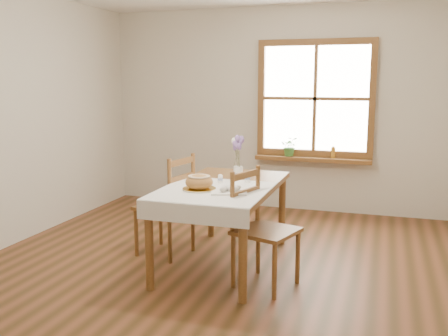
% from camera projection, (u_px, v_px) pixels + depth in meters
% --- Properties ---
extents(ground, '(5.00, 5.00, 0.00)m').
position_uv_depth(ground, '(213.00, 275.00, 4.35)').
color(ground, brown).
rests_on(ground, ground).
extents(room_walls, '(4.60, 5.10, 2.65)m').
position_uv_depth(room_walls, '(213.00, 77.00, 4.05)').
color(room_walls, beige).
rests_on(room_walls, ground).
extents(window, '(1.46, 0.08, 1.46)m').
position_uv_depth(window, '(315.00, 99.00, 6.26)').
color(window, brown).
rests_on(window, ground).
extents(window_sill, '(1.46, 0.20, 0.05)m').
position_uv_depth(window_sill, '(312.00, 159.00, 6.33)').
color(window_sill, brown).
rests_on(window_sill, ground).
extents(dining_table, '(0.90, 1.60, 0.75)m').
position_uv_depth(dining_table, '(224.00, 194.00, 4.52)').
color(dining_table, brown).
rests_on(dining_table, ground).
extents(table_linen, '(0.91, 0.99, 0.01)m').
position_uv_depth(table_linen, '(213.00, 191.00, 4.22)').
color(table_linen, white).
rests_on(table_linen, dining_table).
extents(chair_left, '(0.56, 0.54, 0.98)m').
position_uv_depth(chair_left, '(164.00, 205.00, 4.82)').
color(chair_left, brown).
rests_on(chair_left, ground).
extents(chair_right, '(0.58, 0.57, 0.96)m').
position_uv_depth(chair_right, '(266.00, 229.00, 4.05)').
color(chair_right, brown).
rests_on(chair_right, ground).
extents(bread_plate, '(0.31, 0.31, 0.01)m').
position_uv_depth(bread_plate, '(199.00, 189.00, 4.23)').
color(bread_plate, white).
rests_on(bread_plate, table_linen).
extents(bread_loaf, '(0.24, 0.24, 0.13)m').
position_uv_depth(bread_loaf, '(199.00, 181.00, 4.21)').
color(bread_loaf, '#B1823F').
rests_on(bread_loaf, bread_plate).
extents(egg_napkin, '(0.35, 0.32, 0.01)m').
position_uv_depth(egg_napkin, '(229.00, 192.00, 4.13)').
color(egg_napkin, white).
rests_on(egg_napkin, table_linen).
extents(eggs, '(0.28, 0.26, 0.05)m').
position_uv_depth(eggs, '(229.00, 188.00, 4.13)').
color(eggs, silver).
rests_on(eggs, egg_napkin).
extents(salt_shaker, '(0.05, 0.05, 0.08)m').
position_uv_depth(salt_shaker, '(220.00, 179.00, 4.50)').
color(salt_shaker, white).
rests_on(salt_shaker, table_linen).
extents(pepper_shaker, '(0.05, 0.05, 0.10)m').
position_uv_depth(pepper_shaker, '(247.00, 177.00, 4.53)').
color(pepper_shaker, white).
rests_on(pepper_shaker, table_linen).
extents(flower_vase, '(0.10, 0.10, 0.10)m').
position_uv_depth(flower_vase, '(238.00, 172.00, 4.81)').
color(flower_vase, white).
rests_on(flower_vase, dining_table).
extents(lavender_bouquet, '(0.16, 0.16, 0.30)m').
position_uv_depth(lavender_bouquet, '(238.00, 152.00, 4.77)').
color(lavender_bouquet, '#755598').
rests_on(lavender_bouquet, flower_vase).
extents(potted_plant, '(0.25, 0.27, 0.19)m').
position_uv_depth(potted_plant, '(290.00, 149.00, 6.39)').
color(potted_plant, '#3F7D32').
rests_on(potted_plant, window_sill).
extents(amber_bottle, '(0.06, 0.06, 0.15)m').
position_uv_depth(amber_bottle, '(333.00, 152.00, 6.23)').
color(amber_bottle, '#AE7520').
rests_on(amber_bottle, window_sill).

